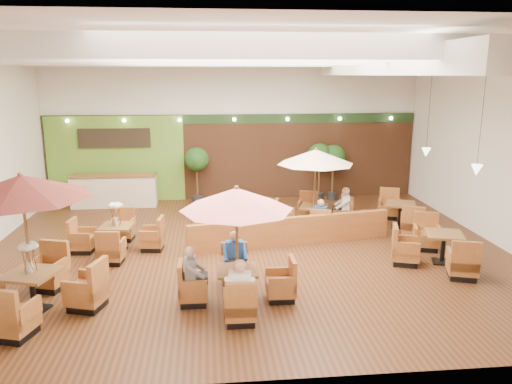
{
  "coord_description": "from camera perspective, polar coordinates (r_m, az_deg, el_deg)",
  "views": [
    {
      "loc": [
        -1.02,
        -12.87,
        4.66
      ],
      "look_at": [
        0.3,
        0.5,
        1.5
      ],
      "focal_mm": 35.0,
      "sensor_mm": 36.0,
      "label": 1
    }
  ],
  "objects": [
    {
      "name": "room",
      "position": [
        14.18,
        -0.5,
        9.07
      ],
      "size": [
        14.04,
        14.0,
        5.52
      ],
      "color": "#381E0F",
      "rests_on": "ground"
    },
    {
      "name": "service_counter",
      "position": [
        18.73,
        -15.89,
        0.16
      ],
      "size": [
        3.0,
        0.75,
        1.18
      ],
      "color": "beige",
      "rests_on": "ground"
    },
    {
      "name": "booth_divider",
      "position": [
        14.0,
        4.12,
        -4.49
      ],
      "size": [
        5.81,
        1.25,
        0.81
      ],
      "primitive_type": "cube",
      "rotation": [
        0.0,
        0.0,
        0.18
      ],
      "color": "brown",
      "rests_on": "ground"
    },
    {
      "name": "table_0",
      "position": [
        10.68,
        -24.89,
        -2.91
      ],
      "size": [
        2.96,
        2.96,
        2.86
      ],
      "rotation": [
        0.0,
        0.0,
        -0.3
      ],
      "color": "brown",
      "rests_on": "ground"
    },
    {
      "name": "table_1",
      "position": [
        10.15,
        -2.21,
        -3.6
      ],
      "size": [
        2.44,
        2.44,
        2.51
      ],
      "rotation": [
        0.0,
        0.0,
        -0.01
      ],
      "color": "brown",
      "rests_on": "ground"
    },
    {
      "name": "table_2",
      "position": [
        15.25,
        6.77,
        2.09
      ],
      "size": [
        2.6,
        2.6,
        2.54
      ],
      "rotation": [
        0.0,
        0.0,
        -0.29
      ],
      "color": "brown",
      "rests_on": "ground"
    },
    {
      "name": "table_3",
      "position": [
        14.01,
        -15.56,
        -4.89
      ],
      "size": [
        2.51,
        2.51,
        1.51
      ],
      "rotation": [
        0.0,
        0.0,
        -0.11
      ],
      "color": "brown",
      "rests_on": "ground"
    },
    {
      "name": "table_4",
      "position": [
        13.44,
        19.47,
        -6.17
      ],
      "size": [
        1.95,
        2.8,
        0.99
      ],
      "rotation": [
        0.0,
        0.0,
        -0.31
      ],
      "color": "brown",
      "rests_on": "ground"
    },
    {
      "name": "table_5",
      "position": [
        16.27,
        16.12,
        -2.57
      ],
      "size": [
        1.13,
        2.79,
        0.98
      ],
      "rotation": [
        0.0,
        0.0,
        -0.37
      ],
      "color": "brown",
      "rests_on": "ground"
    },
    {
      "name": "topiary_0",
      "position": [
        18.44,
        -6.8,
        3.45
      ],
      "size": [
        0.9,
        0.9,
        2.09
      ],
      "color": "black",
      "rests_on": "ground"
    },
    {
      "name": "topiary_1",
      "position": [
        18.89,
        7.28,
        3.86
      ],
      "size": [
        0.93,
        0.93,
        2.17
      ],
      "color": "black",
      "rests_on": "ground"
    },
    {
      "name": "topiary_2",
      "position": [
        19.02,
        8.83,
        3.74
      ],
      "size": [
        0.91,
        0.91,
        2.11
      ],
      "color": "black",
      "rests_on": "ground"
    },
    {
      "name": "diner_0",
      "position": [
        9.62,
        -1.83,
        -10.56
      ],
      "size": [
        0.44,
        0.37,
        0.86
      ],
      "rotation": [
        0.0,
        0.0,
        -0.12
      ],
      "color": "white",
      "rests_on": "ground"
    },
    {
      "name": "diner_1",
      "position": [
        11.33,
        -2.45,
        -6.95
      ],
      "size": [
        0.4,
        0.32,
        0.78
      ],
      "rotation": [
        0.0,
        0.0,
        3.22
      ],
      "color": "#2653A5",
      "rests_on": "ground"
    },
    {
      "name": "diner_2",
      "position": [
        10.47,
        -7.25,
        -8.79
      ],
      "size": [
        0.31,
        0.38,
        0.79
      ],
      "rotation": [
        0.0,
        0.0,
        4.73
      ],
      "color": "slate",
      "rests_on": "ground"
    },
    {
      "name": "diner_3",
      "position": [
        14.61,
        7.43,
        -2.49
      ],
      "size": [
        0.4,
        0.37,
        0.72
      ],
      "rotation": [
        0.0,
        0.0,
        -0.38
      ],
      "color": "#2653A5",
      "rests_on": "ground"
    },
    {
      "name": "diner_4",
      "position": [
        15.69,
        9.98,
        -1.32
      ],
      "size": [
        0.38,
        0.44,
        0.83
      ],
      "rotation": [
        0.0,
        0.0,
        1.4
      ],
      "color": "white",
      "rests_on": "ground"
    }
  ]
}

